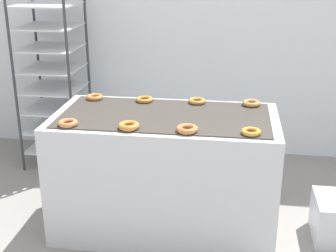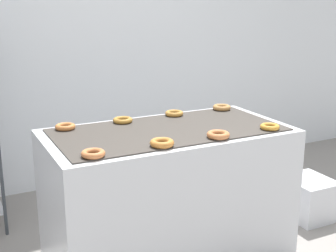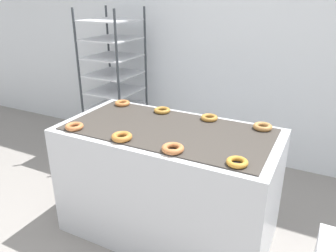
{
  "view_description": "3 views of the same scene",
  "coord_description": "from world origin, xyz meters",
  "px_view_note": "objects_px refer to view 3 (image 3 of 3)",
  "views": [
    {
      "loc": [
        0.44,
        -2.31,
        1.89
      ],
      "look_at": [
        0.0,
        0.79,
        0.73
      ],
      "focal_mm": 50.0,
      "sensor_mm": 36.0,
      "label": 1
    },
    {
      "loc": [
        -1.25,
        -1.86,
        1.66
      ],
      "look_at": [
        0.0,
        0.64,
        0.88
      ],
      "focal_mm": 50.0,
      "sensor_mm": 36.0,
      "label": 2
    },
    {
      "loc": [
        0.95,
        -1.22,
        1.74
      ],
      "look_at": [
        0.0,
        0.64,
        0.88
      ],
      "focal_mm": 35.0,
      "sensor_mm": 36.0,
      "label": 3
    }
  ],
  "objects_px": {
    "baking_rack_cart": "(114,82)",
    "donut_far_midright": "(209,118)",
    "fryer_machine": "(168,182)",
    "donut_near_midleft": "(122,137)",
    "donut_near_right": "(237,162)",
    "donut_far_midleft": "(162,110)",
    "donut_far_left": "(122,103)",
    "donut_far_right": "(263,127)",
    "donut_near_left": "(74,126)",
    "donut_near_midright": "(173,148)"
  },
  "relations": [
    {
      "from": "donut_near_midright",
      "to": "donut_far_midright",
      "type": "distance_m",
      "value": 0.59
    },
    {
      "from": "donut_far_midleft",
      "to": "donut_far_right",
      "type": "height_order",
      "value": "donut_far_right"
    },
    {
      "from": "donut_near_right",
      "to": "donut_near_midleft",
      "type": "bearing_deg",
      "value": -179.19
    },
    {
      "from": "fryer_machine",
      "to": "donut_near_midleft",
      "type": "bearing_deg",
      "value": -122.1
    },
    {
      "from": "donut_near_left",
      "to": "donut_far_left",
      "type": "height_order",
      "value": "same"
    },
    {
      "from": "donut_near_left",
      "to": "donut_far_midleft",
      "type": "height_order",
      "value": "donut_near_left"
    },
    {
      "from": "donut_far_left",
      "to": "donut_far_right",
      "type": "height_order",
      "value": "donut_far_right"
    },
    {
      "from": "donut_far_left",
      "to": "donut_far_right",
      "type": "bearing_deg",
      "value": 0.37
    },
    {
      "from": "fryer_machine",
      "to": "donut_near_left",
      "type": "relative_size",
      "value": 12.15
    },
    {
      "from": "donut_near_right",
      "to": "donut_far_midleft",
      "type": "xyz_separation_m",
      "value": [
        -0.76,
        0.56,
        0.0
      ]
    },
    {
      "from": "donut_near_left",
      "to": "donut_near_midright",
      "type": "bearing_deg",
      "value": -0.07
    },
    {
      "from": "donut_near_midleft",
      "to": "donut_near_left",
      "type": "bearing_deg",
      "value": -179.9
    },
    {
      "from": "donut_near_right",
      "to": "donut_far_midleft",
      "type": "height_order",
      "value": "same"
    },
    {
      "from": "donut_far_right",
      "to": "donut_far_left",
      "type": "bearing_deg",
      "value": -179.63
    },
    {
      "from": "fryer_machine",
      "to": "donut_near_right",
      "type": "relative_size",
      "value": 12.57
    },
    {
      "from": "donut_near_midleft",
      "to": "donut_far_midleft",
      "type": "xyz_separation_m",
      "value": [
        -0.01,
        0.57,
        -0.0
      ]
    },
    {
      "from": "donut_far_midright",
      "to": "donut_near_midleft",
      "type": "bearing_deg",
      "value": -122.79
    },
    {
      "from": "fryer_machine",
      "to": "donut_near_midleft",
      "type": "height_order",
      "value": "donut_near_midleft"
    },
    {
      "from": "donut_near_midright",
      "to": "donut_far_left",
      "type": "xyz_separation_m",
      "value": [
        -0.75,
        0.58,
        -0.0
      ]
    },
    {
      "from": "donut_far_midright",
      "to": "donut_far_left",
      "type": "bearing_deg",
      "value": -179.37
    },
    {
      "from": "donut_near_midleft",
      "to": "donut_far_right",
      "type": "distance_m",
      "value": 0.97
    },
    {
      "from": "donut_near_midleft",
      "to": "donut_far_left",
      "type": "height_order",
      "value": "donut_near_midleft"
    },
    {
      "from": "donut_near_midright",
      "to": "donut_far_midright",
      "type": "bearing_deg",
      "value": 88.78
    },
    {
      "from": "baking_rack_cart",
      "to": "donut_far_midright",
      "type": "height_order",
      "value": "baking_rack_cart"
    },
    {
      "from": "baking_rack_cart",
      "to": "donut_far_left",
      "type": "height_order",
      "value": "baking_rack_cart"
    },
    {
      "from": "donut_near_right",
      "to": "donut_far_right",
      "type": "xyz_separation_m",
      "value": [
        0.02,
        0.57,
        0.0
      ]
    },
    {
      "from": "donut_far_right",
      "to": "donut_far_midright",
      "type": "bearing_deg",
      "value": 179.85
    },
    {
      "from": "donut_near_midright",
      "to": "donut_near_midleft",
      "type": "bearing_deg",
      "value": 179.75
    },
    {
      "from": "donut_near_midright",
      "to": "donut_far_left",
      "type": "distance_m",
      "value": 0.95
    },
    {
      "from": "baking_rack_cart",
      "to": "donut_far_midright",
      "type": "relative_size",
      "value": 12.67
    },
    {
      "from": "donut_near_midleft",
      "to": "donut_far_right",
      "type": "bearing_deg",
      "value": 37.29
    },
    {
      "from": "donut_near_midleft",
      "to": "donut_far_midleft",
      "type": "relative_size",
      "value": 1.05
    },
    {
      "from": "fryer_machine",
      "to": "donut_near_midleft",
      "type": "xyz_separation_m",
      "value": [
        -0.18,
        -0.29,
        0.45
      ]
    },
    {
      "from": "donut_near_midleft",
      "to": "donut_far_right",
      "type": "xyz_separation_m",
      "value": [
        0.77,
        0.58,
        -0.0
      ]
    },
    {
      "from": "donut_near_midleft",
      "to": "donut_far_right",
      "type": "height_order",
      "value": "donut_near_midleft"
    },
    {
      "from": "donut_far_left",
      "to": "donut_far_midleft",
      "type": "relative_size",
      "value": 0.98
    },
    {
      "from": "donut_near_right",
      "to": "donut_far_midright",
      "type": "xyz_separation_m",
      "value": [
        -0.37,
        0.58,
        0.0
      ]
    },
    {
      "from": "fryer_machine",
      "to": "donut_far_right",
      "type": "bearing_deg",
      "value": 26.55
    },
    {
      "from": "donut_near_left",
      "to": "donut_near_right",
      "type": "xyz_separation_m",
      "value": [
        1.15,
        0.01,
        -0.0
      ]
    },
    {
      "from": "donut_near_midright",
      "to": "donut_far_left",
      "type": "height_order",
      "value": "donut_near_midright"
    },
    {
      "from": "fryer_machine",
      "to": "donut_near_left",
      "type": "distance_m",
      "value": 0.79
    },
    {
      "from": "donut_near_midright",
      "to": "donut_far_right",
      "type": "height_order",
      "value": "same"
    },
    {
      "from": "baking_rack_cart",
      "to": "donut_far_left",
      "type": "relative_size",
      "value": 12.76
    },
    {
      "from": "donut_near_midright",
      "to": "donut_far_midright",
      "type": "height_order",
      "value": "donut_near_midright"
    },
    {
      "from": "donut_near_right",
      "to": "donut_far_midleft",
      "type": "bearing_deg",
      "value": 143.65
    },
    {
      "from": "donut_near_midright",
      "to": "donut_near_right",
      "type": "xyz_separation_m",
      "value": [
        0.39,
        0.01,
        -0.0
      ]
    },
    {
      "from": "donut_near_midright",
      "to": "donut_far_right",
      "type": "xyz_separation_m",
      "value": [
        0.4,
        0.59,
        -0.0
      ]
    },
    {
      "from": "donut_near_midright",
      "to": "donut_far_left",
      "type": "bearing_deg",
      "value": 142.5
    },
    {
      "from": "donut_far_midleft",
      "to": "donut_far_right",
      "type": "distance_m",
      "value": 0.78
    },
    {
      "from": "donut_near_left",
      "to": "donut_far_midright",
      "type": "bearing_deg",
      "value": 37.23
    }
  ]
}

